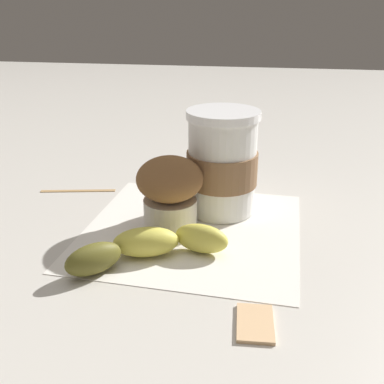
# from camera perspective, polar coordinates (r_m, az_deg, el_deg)

# --- Properties ---
(ground_plane) EXTENTS (3.00, 3.00, 0.00)m
(ground_plane) POSITION_cam_1_polar(r_m,az_deg,el_deg) (0.56, 0.00, -4.80)
(ground_plane) COLOR beige
(paper_napkin) EXTENTS (0.27, 0.27, 0.00)m
(paper_napkin) POSITION_cam_1_polar(r_m,az_deg,el_deg) (0.56, 0.00, -4.73)
(paper_napkin) COLOR white
(paper_napkin) RESTS_ON ground_plane
(coffee_cup) EXTENTS (0.09, 0.09, 0.13)m
(coffee_cup) POSITION_cam_1_polar(r_m,az_deg,el_deg) (0.58, 3.84, 3.66)
(coffee_cup) COLOR white
(coffee_cup) RESTS_ON paper_napkin
(muffin) EXTENTS (0.08, 0.08, 0.09)m
(muffin) POSITION_cam_1_polar(r_m,az_deg,el_deg) (0.54, -2.76, 0.38)
(muffin) COLOR white
(muffin) RESTS_ON paper_napkin
(banana) EXTENTS (0.11, 0.17, 0.03)m
(banana) POSITION_cam_1_polar(r_m,az_deg,el_deg) (0.49, -5.59, -6.78)
(banana) COLOR #D6CC4C
(banana) RESTS_ON paper_napkin
(sugar_packet) EXTENTS (0.05, 0.04, 0.01)m
(sugar_packet) POSITION_cam_1_polar(r_m,az_deg,el_deg) (0.41, 8.04, -15.97)
(sugar_packet) COLOR #E0B27F
(sugar_packet) RESTS_ON ground_plane
(wooden_stirrer) EXTENTS (0.03, 0.11, 0.00)m
(wooden_stirrer) POSITION_cam_1_polar(r_m,az_deg,el_deg) (0.69, -14.27, 0.18)
(wooden_stirrer) COLOR tan
(wooden_stirrer) RESTS_ON ground_plane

